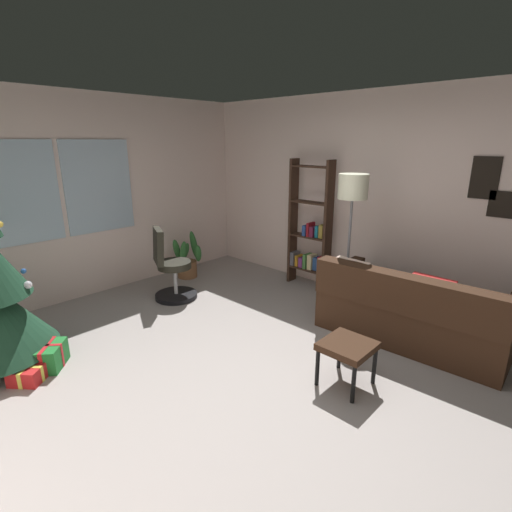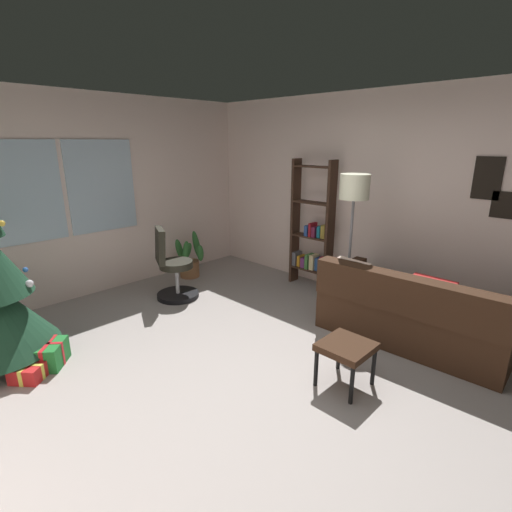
# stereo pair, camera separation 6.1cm
# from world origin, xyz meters

# --- Properties ---
(ground_plane) EXTENTS (4.81, 6.25, 0.10)m
(ground_plane) POSITION_xyz_m (0.00, 0.00, -0.05)
(ground_plane) COLOR #9F9691
(wall_back_with_windows) EXTENTS (4.81, 0.12, 2.65)m
(wall_back_with_windows) POSITION_xyz_m (-0.02, 3.17, 1.33)
(wall_back_with_windows) COLOR silver
(wall_back_with_windows) RESTS_ON ground_plane
(wall_right_with_frames) EXTENTS (0.12, 6.25, 2.65)m
(wall_right_with_frames) POSITION_xyz_m (2.46, -0.00, 1.33)
(wall_right_with_frames) COLOR silver
(wall_right_with_frames) RESTS_ON ground_plane
(couch) EXTENTS (1.56, 1.89, 0.81)m
(couch) POSITION_xyz_m (1.76, -0.67, 0.29)
(couch) COLOR #352114
(couch) RESTS_ON ground_plane
(footstool) EXTENTS (0.42, 0.41, 0.40)m
(footstool) POSITION_xyz_m (0.45, -0.51, 0.34)
(footstool) COLOR #352114
(footstool) RESTS_ON ground_plane
(gift_box_red) EXTENTS (0.35, 0.35, 0.15)m
(gift_box_red) POSITION_xyz_m (-1.43, 1.54, 0.07)
(gift_box_red) COLOR red
(gift_box_red) RESTS_ON ground_plane
(gift_box_green) EXTENTS (0.40, 0.41, 0.23)m
(gift_box_green) POSITION_xyz_m (-1.22, 1.64, 0.11)
(gift_box_green) COLOR #1E722D
(gift_box_green) RESTS_ON ground_plane
(office_chair) EXTENTS (0.58, 0.56, 0.97)m
(office_chair) POSITION_xyz_m (0.53, 2.18, 0.38)
(office_chair) COLOR black
(office_chair) RESTS_ON ground_plane
(bookshelf) EXTENTS (0.18, 0.64, 1.81)m
(bookshelf) POSITION_xyz_m (2.19, 1.14, 0.78)
(bookshelf) COLOR #39251A
(bookshelf) RESTS_ON ground_plane
(floor_lamp) EXTENTS (0.34, 0.34, 1.69)m
(floor_lamp) POSITION_xyz_m (1.73, 0.26, 1.41)
(floor_lamp) COLOR slate
(floor_lamp) RESTS_ON ground_plane
(potted_plant) EXTENTS (0.39, 0.51, 0.70)m
(potted_plant) POSITION_xyz_m (1.21, 2.73, 0.26)
(potted_plant) COLOR brown
(potted_plant) RESTS_ON ground_plane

